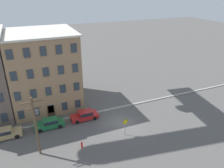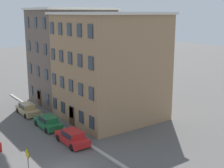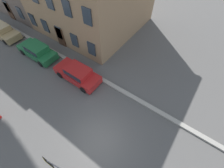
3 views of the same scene
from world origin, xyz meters
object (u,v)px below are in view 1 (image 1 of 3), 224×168
caution_sign (125,124)px  utility_pole (36,124)px  car_green (50,123)px  car_red (85,115)px  car_tan (5,133)px  fire_hydrant (82,145)px

caution_sign → utility_pole: bearing=176.6°
utility_pole → car_green: bearing=70.2°
car_red → utility_pole: (-7.52, -5.52, 3.85)m
caution_sign → car_tan: bearing=159.4°
car_tan → utility_pole: utility_pole is taller
car_green → car_red: (5.58, 0.12, 0.00)m
car_tan → car_green: same height
car_green → fire_hydrant: car_green is taller
caution_sign → utility_pole: 12.04m
car_green → caution_sign: (9.77, -6.09, 1.12)m
caution_sign → fire_hydrant: bearing=-177.4°
car_green → fire_hydrant: bearing=-63.0°
car_green → fire_hydrant: (3.25, -6.39, -0.27)m
car_tan → car_red: bearing=1.1°
car_tan → car_green: bearing=1.0°
car_tan → car_green: size_ratio=1.00×
caution_sign → fire_hydrant: caution_sign is taller
car_green → car_tan: bearing=-179.0°
car_tan → utility_pole: size_ratio=0.54×
caution_sign → utility_pole: size_ratio=0.34×
caution_sign → utility_pole: utility_pole is taller
caution_sign → car_red: bearing=124.0°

